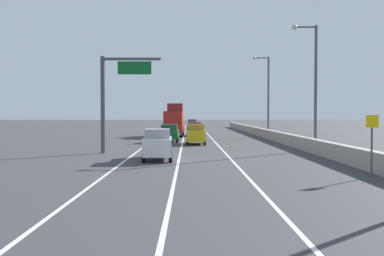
# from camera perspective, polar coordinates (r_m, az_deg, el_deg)

# --- Properties ---
(ground_plane) EXTENTS (320.00, 320.00, 0.00)m
(ground_plane) POSITION_cam_1_polar(r_m,az_deg,el_deg) (68.17, 0.71, -0.77)
(ground_plane) COLOR #38383A
(lane_stripe_left) EXTENTS (0.16, 130.00, 0.00)m
(lane_stripe_left) POSITION_cam_1_polar(r_m,az_deg,el_deg) (59.31, -4.44, -1.16)
(lane_stripe_left) COLOR silver
(lane_stripe_left) RESTS_ON ground_plane
(lane_stripe_center) EXTENTS (0.16, 130.00, 0.00)m
(lane_stripe_center) POSITION_cam_1_polar(r_m,az_deg,el_deg) (59.17, -1.05, -1.17)
(lane_stripe_center) COLOR silver
(lane_stripe_center) RESTS_ON ground_plane
(lane_stripe_right) EXTENTS (0.16, 130.00, 0.00)m
(lane_stripe_right) POSITION_cam_1_polar(r_m,az_deg,el_deg) (59.24, 2.33, -1.16)
(lane_stripe_right) COLOR silver
(lane_stripe_right) RESTS_ON ground_plane
(jersey_barrier_right) EXTENTS (0.60, 120.00, 1.10)m
(jersey_barrier_right) POSITION_cam_1_polar(r_m,az_deg,el_deg) (45.22, 12.02, -1.43)
(jersey_barrier_right) COLOR #9E998E
(jersey_barrier_right) RESTS_ON ground_plane
(overhead_sign_gantry) EXTENTS (4.68, 0.36, 7.50)m
(overhead_sign_gantry) POSITION_cam_1_polar(r_m,az_deg,el_deg) (35.89, -9.93, 4.43)
(overhead_sign_gantry) COLOR #47474C
(overhead_sign_gantry) RESTS_ON ground_plane
(speed_advisory_sign) EXTENTS (0.60, 0.11, 3.00)m
(speed_advisory_sign) POSITION_cam_1_polar(r_m,az_deg,el_deg) (23.60, 21.59, -1.50)
(speed_advisory_sign) COLOR #4C4C51
(speed_advisory_sign) RESTS_ON ground_plane
(lamp_post_right_second) EXTENTS (2.14, 0.44, 10.43)m
(lamp_post_right_second) POSITION_cam_1_polar(r_m,az_deg,el_deg) (39.14, 14.87, 5.99)
(lamp_post_right_second) COLOR #4C4C51
(lamp_post_right_second) RESTS_ON ground_plane
(lamp_post_right_third) EXTENTS (2.14, 0.44, 10.43)m
(lamp_post_right_third) POSITION_cam_1_polar(r_m,az_deg,el_deg) (59.33, 9.30, 4.58)
(lamp_post_right_third) COLOR #4C4C51
(lamp_post_right_third) RESTS_ON ground_plane
(car_white_0) EXTENTS (2.06, 4.75, 2.06)m
(car_white_0) POSITION_cam_1_polar(r_m,az_deg,el_deg) (30.39, -4.30, -2.05)
(car_white_0) COLOR white
(car_white_0) RESTS_ON ground_plane
(car_yellow_1) EXTENTS (1.95, 4.48, 2.03)m
(car_yellow_1) POSITION_cam_1_polar(r_m,az_deg,el_deg) (45.69, 0.50, -0.78)
(car_yellow_1) COLOR gold
(car_yellow_1) RESTS_ON ground_plane
(car_red_2) EXTENTS (2.02, 4.25, 1.89)m
(car_red_2) POSITION_cam_1_polar(r_m,az_deg,el_deg) (62.88, 0.42, -0.13)
(car_red_2) COLOR red
(car_red_2) RESTS_ON ground_plane
(car_gray_3) EXTENTS (2.08, 4.66, 1.99)m
(car_gray_3) POSITION_cam_1_polar(r_m,az_deg,el_deg) (88.04, 0.01, 0.46)
(car_gray_3) COLOR slate
(car_gray_3) RESTS_ON ground_plane
(car_green_4) EXTENTS (1.99, 4.70, 1.91)m
(car_green_4) POSITION_cam_1_polar(r_m,az_deg,el_deg) (49.59, -2.82, -0.64)
(car_green_4) COLOR #196033
(car_green_4) RESTS_ON ground_plane
(box_truck) EXTENTS (2.67, 7.86, 4.48)m
(box_truck) POSITION_cam_1_polar(r_m,az_deg,el_deg) (61.72, -2.20, 0.86)
(box_truck) COLOR #A51E19
(box_truck) RESTS_ON ground_plane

